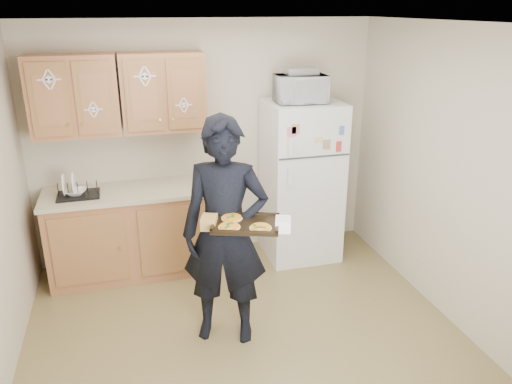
# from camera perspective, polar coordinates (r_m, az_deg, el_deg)

# --- Properties ---
(floor) EXTENTS (3.60, 3.60, 0.00)m
(floor) POSITION_cam_1_polar(r_m,az_deg,el_deg) (4.29, -0.82, -16.95)
(floor) COLOR brown
(floor) RESTS_ON ground
(ceiling) EXTENTS (3.60, 3.60, 0.00)m
(ceiling) POSITION_cam_1_polar(r_m,az_deg,el_deg) (3.40, -1.05, 18.69)
(ceiling) COLOR silver
(ceiling) RESTS_ON wall_back
(wall_back) EXTENTS (3.60, 0.04, 2.50)m
(wall_back) POSITION_cam_1_polar(r_m,az_deg,el_deg) (5.34, -5.75, 5.69)
(wall_back) COLOR #BBAF97
(wall_back) RESTS_ON floor
(wall_front) EXTENTS (3.60, 0.04, 2.50)m
(wall_front) POSITION_cam_1_polar(r_m,az_deg,el_deg) (2.19, 11.50, -18.36)
(wall_front) COLOR #BBAF97
(wall_front) RESTS_ON floor
(wall_right) EXTENTS (0.04, 3.60, 2.50)m
(wall_right) POSITION_cam_1_polar(r_m,az_deg,el_deg) (4.44, 22.23, 1.11)
(wall_right) COLOR #BBAF97
(wall_right) RESTS_ON floor
(refrigerator) EXTENTS (0.75, 0.70, 1.70)m
(refrigerator) POSITION_cam_1_polar(r_m,az_deg,el_deg) (5.35, 5.17, 1.26)
(refrigerator) COLOR white
(refrigerator) RESTS_ON floor
(base_cabinet) EXTENTS (1.60, 0.60, 0.86)m
(base_cabinet) POSITION_cam_1_polar(r_m,az_deg,el_deg) (5.25, -14.02, -4.64)
(base_cabinet) COLOR brown
(base_cabinet) RESTS_ON floor
(countertop) EXTENTS (1.64, 0.64, 0.04)m
(countertop) POSITION_cam_1_polar(r_m,az_deg,el_deg) (5.08, -14.45, -0.04)
(countertop) COLOR beige
(countertop) RESTS_ON base_cabinet
(upper_cab_left) EXTENTS (0.80, 0.33, 0.75)m
(upper_cab_left) POSITION_cam_1_polar(r_m,az_deg,el_deg) (4.99, -20.12, 10.27)
(upper_cab_left) COLOR brown
(upper_cab_left) RESTS_ON wall_back
(upper_cab_right) EXTENTS (0.80, 0.33, 0.75)m
(upper_cab_right) POSITION_cam_1_polar(r_m,az_deg,el_deg) (4.99, -10.57, 11.16)
(upper_cab_right) COLOR brown
(upper_cab_right) RESTS_ON wall_back
(cereal_box) EXTENTS (0.20, 0.07, 0.32)m
(cereal_box) POSITION_cam_1_polar(r_m,az_deg,el_deg) (6.00, 8.80, -3.82)
(cereal_box) COLOR gold
(cereal_box) RESTS_ON floor
(person) EXTENTS (0.79, 0.65, 1.87)m
(person) POSITION_cam_1_polar(r_m,az_deg,el_deg) (3.93, -3.55, -4.73)
(person) COLOR black
(person) RESTS_ON floor
(baking_tray) EXTENTS (0.57, 0.49, 0.04)m
(baking_tray) POSITION_cam_1_polar(r_m,az_deg,el_deg) (3.62, -1.16, -3.74)
(baking_tray) COLOR black
(baking_tray) RESTS_ON person
(pizza_front_left) EXTENTS (0.16, 0.16, 0.02)m
(pizza_front_left) POSITION_cam_1_polar(r_m,az_deg,el_deg) (3.55, -3.07, -3.95)
(pizza_front_left) COLOR gold
(pizza_front_left) RESTS_ON baking_tray
(pizza_front_right) EXTENTS (0.16, 0.16, 0.02)m
(pizza_front_right) POSITION_cam_1_polar(r_m,az_deg,el_deg) (3.54, 0.53, -4.06)
(pizza_front_right) COLOR gold
(pizza_front_right) RESTS_ON baking_tray
(pizza_back_left) EXTENTS (0.16, 0.16, 0.02)m
(pizza_back_left) POSITION_cam_1_polar(r_m,az_deg,el_deg) (3.70, -2.77, -2.93)
(pizza_back_left) COLOR gold
(pizza_back_left) RESTS_ON baking_tray
(microwave) EXTENTS (0.50, 0.35, 0.27)m
(microwave) POSITION_cam_1_polar(r_m,az_deg,el_deg) (5.05, 5.13, 11.66)
(microwave) COLOR white
(microwave) RESTS_ON refrigerator
(foil_pan) EXTENTS (0.32, 0.24, 0.07)m
(foil_pan) POSITION_cam_1_polar(r_m,az_deg,el_deg) (5.06, 5.18, 13.61)
(foil_pan) COLOR #B3B4BB
(foil_pan) RESTS_ON microwave
(dish_rack) EXTENTS (0.39, 0.30, 0.16)m
(dish_rack) POSITION_cam_1_polar(r_m,az_deg,el_deg) (5.04, -19.71, 0.39)
(dish_rack) COLOR black
(dish_rack) RESTS_ON countertop
(bowl) EXTENTS (0.21, 0.21, 0.05)m
(bowl) POSITION_cam_1_polar(r_m,az_deg,el_deg) (5.05, -19.91, -0.01)
(bowl) COLOR white
(bowl) RESTS_ON dish_rack
(soap_bottle) EXTENTS (0.10, 0.10, 0.17)m
(soap_bottle) POSITION_cam_1_polar(r_m,az_deg,el_deg) (5.04, -6.59, 1.60)
(soap_bottle) COLOR white
(soap_bottle) RESTS_ON countertop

